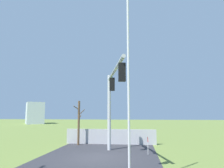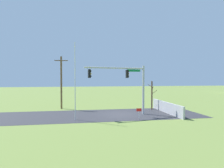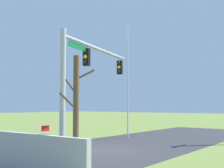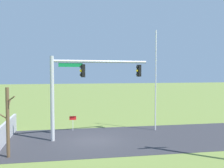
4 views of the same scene
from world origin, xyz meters
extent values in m
plane|color=olive|center=(0.00, 0.00, 0.00)|extent=(160.00, 160.00, 0.00)
cube|color=#2D2D33|center=(-4.00, 0.00, 0.01)|extent=(28.00, 8.00, 0.01)
cube|color=#B7B5AD|center=(3.88, -0.34, 0.00)|extent=(6.00, 6.00, 0.01)
cube|color=#A8A8AD|center=(6.13, -0.06, 0.70)|extent=(0.20, 8.60, 1.40)
cylinder|color=#B2B5BA|center=(2.88, -0.34, 3.04)|extent=(0.28, 0.28, 6.07)
cylinder|color=#B2B5BA|center=(-0.83, -1.19, 5.72)|extent=(7.46, 1.89, 0.20)
cube|color=#0F7238|center=(1.55, -0.65, 5.44)|extent=(1.76, 0.43, 0.28)
cube|color=black|center=(0.66, -0.85, 5.02)|extent=(0.31, 0.40, 0.96)
sphere|color=black|center=(0.80, -0.82, 5.32)|extent=(0.22, 0.22, 0.22)
sphere|color=yellow|center=(0.80, -0.82, 5.02)|extent=(0.22, 0.22, 0.22)
sphere|color=black|center=(0.80, -0.82, 4.72)|extent=(0.22, 0.22, 0.22)
cube|color=black|center=(-3.94, -1.91, 5.02)|extent=(0.31, 0.40, 0.96)
sphere|color=black|center=(-3.79, -1.87, 5.32)|extent=(0.22, 0.22, 0.22)
sphere|color=yellow|center=(-3.79, -1.87, 5.02)|extent=(0.22, 0.22, 0.22)
sphere|color=black|center=(-3.79, -1.87, 4.72)|extent=(0.22, 0.22, 0.22)
cylinder|color=silver|center=(-5.50, -2.30, 4.19)|extent=(0.10, 0.10, 8.38)
cylinder|color=brown|center=(-7.58, 5.90, 3.84)|extent=(0.26, 0.26, 7.69)
cube|color=brown|center=(-7.58, 5.90, 7.09)|extent=(1.90, 0.12, 0.12)
cylinder|color=brown|center=(5.26, 2.87, 2.04)|extent=(0.20, 0.20, 4.08)
cylinder|color=brown|center=(5.63, 2.87, 2.50)|extent=(0.78, 0.07, 0.57)
cylinder|color=brown|center=(5.03, 3.07, 3.43)|extent=(0.54, 0.47, 0.39)
cylinder|color=brown|center=(5.24, 2.59, 3.03)|extent=(0.12, 0.61, 0.55)
cylinder|color=silver|center=(1.35, -3.36, 0.45)|extent=(0.04, 0.04, 0.90)
cube|color=red|center=(1.35, -3.36, 1.06)|extent=(0.56, 0.02, 0.32)
camera|label=1|loc=(-14.70, -2.69, 2.97)|focal=34.47mm
camera|label=2|loc=(-5.24, -23.96, 4.55)|focal=31.71mm
camera|label=3|loc=(12.47, 9.89, 2.35)|focal=46.89mm
camera|label=4|loc=(2.01, 18.89, 5.08)|focal=42.61mm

